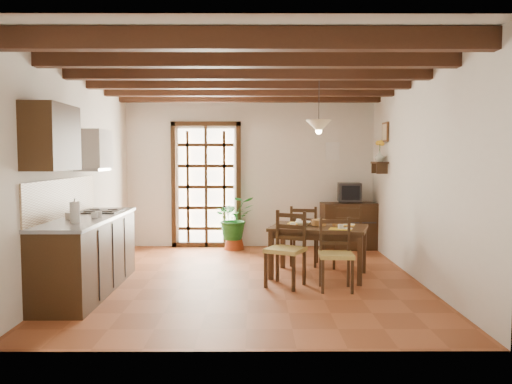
{
  "coord_description": "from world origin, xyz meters",
  "views": [
    {
      "loc": [
        0.08,
        -6.61,
        1.64
      ],
      "look_at": [
        0.1,
        0.4,
        1.15
      ],
      "focal_mm": 35.0,
      "sensor_mm": 36.0,
      "label": 1
    }
  ],
  "objects_px": {
    "kitchen_counter": "(88,253)",
    "potted_plant": "(234,218)",
    "chair_far_left": "(304,246)",
    "dining_table": "(319,233)",
    "pendant_lamp": "(319,125)",
    "chair_far_right": "(347,248)",
    "crt_tv": "(349,192)",
    "chair_near_left": "(286,263)",
    "chair_near_right": "(336,268)",
    "sideboard": "(349,226)"
  },
  "relations": [
    {
      "from": "chair_far_right",
      "to": "pendant_lamp",
      "type": "bearing_deg",
      "value": 51.38
    },
    {
      "from": "dining_table",
      "to": "chair_near_right",
      "type": "relative_size",
      "value": 1.64
    },
    {
      "from": "crt_tv",
      "to": "chair_far_right",
      "type": "bearing_deg",
      "value": -98.14
    },
    {
      "from": "dining_table",
      "to": "pendant_lamp",
      "type": "height_order",
      "value": "pendant_lamp"
    },
    {
      "from": "chair_near_left",
      "to": "crt_tv",
      "type": "bearing_deg",
      "value": 90.45
    },
    {
      "from": "dining_table",
      "to": "potted_plant",
      "type": "relative_size",
      "value": 0.73
    },
    {
      "from": "kitchen_counter",
      "to": "chair_near_right",
      "type": "bearing_deg",
      "value": 1.12
    },
    {
      "from": "dining_table",
      "to": "kitchen_counter",
      "type": "bearing_deg",
      "value": -148.92
    },
    {
      "from": "crt_tv",
      "to": "potted_plant",
      "type": "relative_size",
      "value": 0.21
    },
    {
      "from": "kitchen_counter",
      "to": "chair_far_left",
      "type": "distance_m",
      "value": 3.17
    },
    {
      "from": "dining_table",
      "to": "crt_tv",
      "type": "distance_m",
      "value": 2.23
    },
    {
      "from": "chair_near_left",
      "to": "potted_plant",
      "type": "height_order",
      "value": "potted_plant"
    },
    {
      "from": "pendant_lamp",
      "to": "chair_near_right",
      "type": "bearing_deg",
      "value": -81.51
    },
    {
      "from": "crt_tv",
      "to": "potted_plant",
      "type": "bearing_deg",
      "value": -175.16
    },
    {
      "from": "dining_table",
      "to": "chair_far_left",
      "type": "height_order",
      "value": "chair_far_left"
    },
    {
      "from": "crt_tv",
      "to": "chair_far_left",
      "type": "bearing_deg",
      "value": -121.36
    },
    {
      "from": "chair_near_left",
      "to": "pendant_lamp",
      "type": "xyz_separation_m",
      "value": [
        0.49,
        0.64,
        1.78
      ]
    },
    {
      "from": "sideboard",
      "to": "potted_plant",
      "type": "height_order",
      "value": "potted_plant"
    },
    {
      "from": "kitchen_counter",
      "to": "potted_plant",
      "type": "height_order",
      "value": "potted_plant"
    },
    {
      "from": "kitchen_counter",
      "to": "potted_plant",
      "type": "relative_size",
      "value": 1.12
    },
    {
      "from": "kitchen_counter",
      "to": "chair_far_right",
      "type": "distance_m",
      "value": 3.66
    },
    {
      "from": "chair_near_right",
      "to": "potted_plant",
      "type": "distance_m",
      "value": 3.06
    },
    {
      "from": "kitchen_counter",
      "to": "chair_near_right",
      "type": "height_order",
      "value": "kitchen_counter"
    },
    {
      "from": "dining_table",
      "to": "pendant_lamp",
      "type": "xyz_separation_m",
      "value": [
        -0.0,
        0.1,
        1.47
      ]
    },
    {
      "from": "chair_far_left",
      "to": "potted_plant",
      "type": "bearing_deg",
      "value": -37.0
    },
    {
      "from": "kitchen_counter",
      "to": "pendant_lamp",
      "type": "bearing_deg",
      "value": 16.71
    },
    {
      "from": "chair_far_left",
      "to": "sideboard",
      "type": "height_order",
      "value": "chair_far_left"
    },
    {
      "from": "sideboard",
      "to": "crt_tv",
      "type": "relative_size",
      "value": 2.37
    },
    {
      "from": "chair_near_left",
      "to": "chair_far_right",
      "type": "distance_m",
      "value": 1.45
    },
    {
      "from": "kitchen_counter",
      "to": "crt_tv",
      "type": "relative_size",
      "value": 5.47
    },
    {
      "from": "kitchen_counter",
      "to": "dining_table",
      "type": "bearing_deg",
      "value": 14.89
    },
    {
      "from": "chair_far_left",
      "to": "chair_far_right",
      "type": "relative_size",
      "value": 0.97
    },
    {
      "from": "chair_far_right",
      "to": "chair_near_right",
      "type": "bearing_deg",
      "value": 83.28
    },
    {
      "from": "chair_far_right",
      "to": "dining_table",
      "type": "bearing_deg",
      "value": 57.27
    },
    {
      "from": "chair_near_right",
      "to": "sideboard",
      "type": "bearing_deg",
      "value": 78.8
    },
    {
      "from": "chair_near_left",
      "to": "chair_far_left",
      "type": "bearing_deg",
      "value": 100.93
    },
    {
      "from": "chair_far_right",
      "to": "potted_plant",
      "type": "bearing_deg",
      "value": -30.48
    },
    {
      "from": "sideboard",
      "to": "crt_tv",
      "type": "xyz_separation_m",
      "value": [
        0.0,
        -0.01,
        0.6
      ]
    },
    {
      "from": "pendant_lamp",
      "to": "sideboard",
      "type": "bearing_deg",
      "value": 67.53
    },
    {
      "from": "kitchen_counter",
      "to": "potted_plant",
      "type": "distance_m",
      "value": 3.24
    },
    {
      "from": "kitchen_counter",
      "to": "crt_tv",
      "type": "xyz_separation_m",
      "value": [
        3.72,
        2.82,
        0.54
      ]
    },
    {
      "from": "dining_table",
      "to": "chair_far_right",
      "type": "distance_m",
      "value": 0.79
    },
    {
      "from": "dining_table",
      "to": "chair_far_left",
      "type": "distance_m",
      "value": 0.79
    },
    {
      "from": "kitchen_counter",
      "to": "pendant_lamp",
      "type": "distance_m",
      "value": 3.44
    },
    {
      "from": "dining_table",
      "to": "chair_near_left",
      "type": "relative_size",
      "value": 1.53
    },
    {
      "from": "kitchen_counter",
      "to": "chair_far_right",
      "type": "height_order",
      "value": "kitchen_counter"
    },
    {
      "from": "chair_near_right",
      "to": "chair_far_left",
      "type": "relative_size",
      "value": 0.98
    },
    {
      "from": "sideboard",
      "to": "chair_far_right",
      "type": "bearing_deg",
      "value": -106.66
    },
    {
      "from": "kitchen_counter",
      "to": "chair_far_right",
      "type": "relative_size",
      "value": 2.39
    },
    {
      "from": "chair_near_left",
      "to": "chair_far_right",
      "type": "relative_size",
      "value": 1.01
    }
  ]
}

